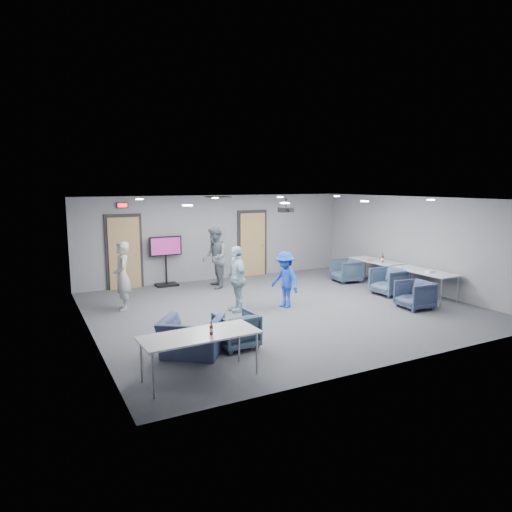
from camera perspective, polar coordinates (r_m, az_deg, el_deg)
name	(u,v)px	position (r m, az deg, el deg)	size (l,w,h in m)	color
floor	(281,308)	(11.46, 3.17, -6.47)	(9.00, 9.00, 0.00)	#313238
ceiling	(282,199)	(11.05, 3.30, 7.14)	(9.00, 9.00, 0.00)	silver
wall_back	(219,237)	(14.73, -4.71, 2.33)	(9.00, 0.02, 2.70)	slate
wall_front	(403,287)	(8.06, 17.88, -3.68)	(9.00, 0.02, 2.70)	slate
wall_left	(88,270)	(9.72, -20.26, -1.67)	(0.02, 8.00, 2.70)	slate
wall_right	(415,243)	(14.00, 19.31, 1.50)	(0.02, 8.00, 2.70)	slate
door_left	(124,253)	(13.86, -16.14, 0.40)	(1.06, 0.17, 2.24)	black
door_right	(252,244)	(15.22, -0.46, 1.50)	(1.06, 0.17, 2.24)	black
exit_sign	(122,205)	(13.71, -16.37, 6.11)	(0.32, 0.08, 0.16)	black
hvac_diffuser	(218,197)	(13.34, -4.77, 7.38)	(0.60, 0.60, 0.03)	black
downlights	(282,200)	(11.05, 3.29, 7.06)	(6.18, 3.78, 0.02)	white
person_a	(122,276)	(11.53, -16.38, -2.43)	(0.62, 0.40, 1.69)	#949694
person_b	(215,258)	(13.46, -5.19, -0.19)	(0.89, 0.69, 1.83)	slate
person_c	(237,279)	(10.99, -2.41, -2.86)	(0.94, 0.39, 1.60)	#9AB6C6
person_d	(285,280)	(11.37, 3.65, -2.96)	(0.91, 0.52, 1.40)	#1B42B0
chair_right_a	(346,271)	(14.60, 11.19, -1.80)	(0.77, 0.80, 0.72)	#314355
chair_right_b	(389,282)	(13.21, 16.28, -3.08)	(0.80, 0.82, 0.75)	#394863
chair_right_c	(415,295)	(11.96, 19.25, -4.62)	(0.74, 0.76, 0.69)	#313B55
chair_front_a	(236,330)	(8.70, -2.49, -9.23)	(0.72, 0.74, 0.67)	#394F62
chair_front_b	(191,337)	(8.39, -8.08, -9.98)	(1.05, 0.92, 0.68)	#384161
table_right_a	(376,262)	(14.50, 14.75, -0.72)	(0.72, 1.72, 0.73)	#B3B5B8
table_right_b	(424,272)	(13.18, 20.28, -1.92)	(0.77, 1.85, 0.73)	#B3B5B8
table_front_left	(200,337)	(7.32, -7.04, -9.97)	(1.90, 0.86, 0.73)	#B3B5B8
bottle_front	(211,330)	(7.23, -5.61, -9.14)	(0.06, 0.06, 0.22)	#56210E
bottle_right	(383,259)	(14.14, 15.54, -0.37)	(0.07, 0.07, 0.28)	#56210E
snack_box	(370,260)	(14.35, 14.03, -0.51)	(0.19, 0.12, 0.04)	#CC5233
wrapper	(430,271)	(12.99, 20.94, -1.81)	(0.21, 0.14, 0.05)	silver
tv_stand	(166,258)	(13.96, -11.20, -0.24)	(0.98, 0.47, 1.51)	black
projector	(286,209)	(11.83, 3.78, 5.83)	(0.35, 0.33, 0.36)	black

